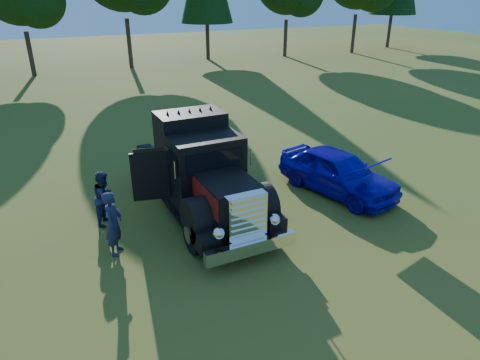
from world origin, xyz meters
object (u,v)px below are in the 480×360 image
at_px(hotrod_coupe, 338,172).
at_px(spectator_far, 105,198).
at_px(spectator_near, 114,223).
at_px(diamond_t_truck, 202,174).

distance_m(hotrod_coupe, spectator_far, 7.65).
bearing_deg(spectator_near, spectator_far, 25.01).
bearing_deg(diamond_t_truck, spectator_far, 168.97).
xyz_separation_m(spectator_near, spectator_far, (0.08, 1.77, -0.06)).
height_order(spectator_near, spectator_far, spectator_near).
relative_size(hotrod_coupe, spectator_near, 2.62).
bearing_deg(hotrod_coupe, spectator_near, -176.36).
bearing_deg(spectator_far, hotrod_coupe, -67.94).
bearing_deg(diamond_t_truck, spectator_near, -157.58).
relative_size(diamond_t_truck, spectator_near, 4.00).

